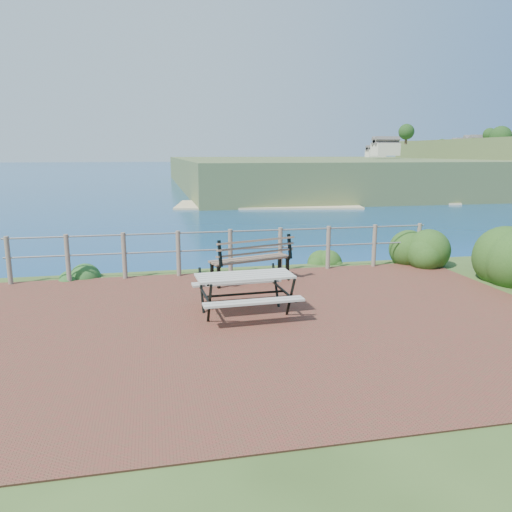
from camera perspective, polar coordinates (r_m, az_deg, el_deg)
The scene contains 9 objects.
ground at distance 8.09m, azimuth 0.79°, elevation -7.63°, with size 10.00×7.00×0.12m, color brown.
ocean at distance 207.47m, azimuth -11.50°, elevation 10.80°, with size 1200.00×1200.00×0.00m, color #145A7B.
safety_railing at distance 11.13m, azimuth -2.94°, elevation 0.80°, with size 9.40×0.10×1.00m.
picnic_table at distance 8.34m, azimuth -1.29°, elevation -3.90°, with size 1.63×1.39×0.68m.
park_bench at distance 10.37m, azimuth -0.63°, elevation 0.43°, with size 1.80×0.93×0.99m.
shrub_right_front at distance 11.65m, azimuth 25.33°, elevation -2.73°, with size 1.53×1.53×2.17m, color #1B3F13.
shrub_right_edge at distance 12.77m, azimuth 17.99°, elevation -0.97°, with size 1.11×1.11×1.59m, color #1B3F13.
shrub_lip_west at distance 11.58m, azimuth -20.02°, elevation -2.38°, with size 0.72×0.72×0.45m, color #1F5421.
shrub_lip_east at distance 12.53m, azimuth 7.90°, elevation -0.73°, with size 0.70×0.70×0.41m, color #1B3F13.
Camera 1 is at (-1.66, -7.45, 2.69)m, focal length 35.00 mm.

